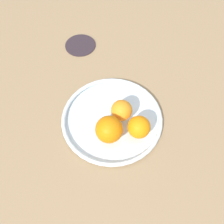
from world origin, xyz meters
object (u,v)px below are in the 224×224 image
fruit_bowl (112,119)px  orange_back_right (139,127)px  orange_center (122,110)px  orange_front_left (109,129)px  ambient_coaster (80,45)px

fruit_bowl → orange_back_right: 9.62cm
fruit_bowl → orange_center: (1.01, 2.54, 3.92)cm
orange_back_right → orange_front_left: (-3.48, -7.34, 0.59)cm
ambient_coaster → fruit_bowl: bearing=-12.6°
orange_back_right → orange_front_left: size_ratio=0.84×
orange_center → orange_back_right: size_ratio=0.97×
orange_front_left → ambient_coaster: bearing=163.3°
fruit_bowl → orange_back_right: orange_back_right is taller
fruit_bowl → ambient_coaster: (-31.89, 7.10, -0.62)cm
orange_back_right → ambient_coaster: bearing=174.8°
orange_center → orange_front_left: bearing=-61.1°
orange_center → orange_back_right: 7.07cm
fruit_bowl → ambient_coaster: fruit_bowl is taller
ambient_coaster → orange_back_right: bearing=-5.2°
fruit_bowl → orange_center: bearing=68.3°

